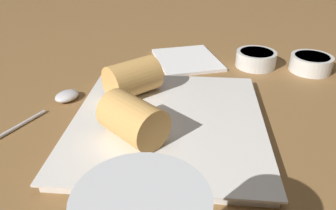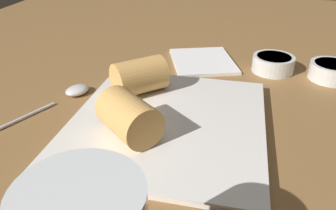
{
  "view_description": "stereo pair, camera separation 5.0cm",
  "coord_description": "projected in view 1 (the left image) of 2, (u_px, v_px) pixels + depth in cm",
  "views": [
    {
      "loc": [
        41.35,
        1.79,
        27.75
      ],
      "look_at": [
        3.0,
        -1.68,
        5.69
      ],
      "focal_mm": 35.0,
      "sensor_mm": 36.0,
      "label": 1
    },
    {
      "loc": [
        40.58,
        6.73,
        27.75
      ],
      "look_at": [
        3.0,
        -1.68,
        5.69
      ],
      "focal_mm": 35.0,
      "sensor_mm": 36.0,
      "label": 2
    }
  ],
  "objects": [
    {
      "name": "serving_plate",
      "position": [
        168.0,
        123.0,
        0.46
      ],
      "size": [
        28.59,
        26.34,
        1.5
      ],
      "color": "white",
      "rests_on": "table_surface"
    },
    {
      "name": "napkin",
      "position": [
        186.0,
        60.0,
        0.68
      ],
      "size": [
        17.2,
        15.89,
        0.6
      ],
      "color": "white",
      "rests_on": "table_surface"
    },
    {
      "name": "roll_front_right",
      "position": [
        135.0,
        77.0,
        0.51
      ],
      "size": [
        9.41,
        9.52,
        5.46
      ],
      "color": "#DBA356",
      "rests_on": "serving_plate"
    },
    {
      "name": "spoon",
      "position": [
        61.0,
        99.0,
        0.52
      ],
      "size": [
        16.43,
        8.94,
        1.44
      ],
      "color": "silver",
      "rests_on": "table_surface"
    },
    {
      "name": "dipping_bowl_far",
      "position": [
        311.0,
        63.0,
        0.63
      ],
      "size": [
        7.79,
        7.79,
        3.04
      ],
      "color": "silver",
      "rests_on": "table_surface"
    },
    {
      "name": "dipping_bowl_near",
      "position": [
        256.0,
        58.0,
        0.65
      ],
      "size": [
        7.79,
        7.79,
        3.04
      ],
      "color": "silver",
      "rests_on": "table_surface"
    },
    {
      "name": "table_surface",
      "position": [
        181.0,
        123.0,
        0.49
      ],
      "size": [
        180.0,
        140.0,
        2.0
      ],
      "color": "olive",
      "rests_on": "ground"
    },
    {
      "name": "roll_front_left",
      "position": [
        130.0,
        118.0,
        0.4
      ],
      "size": [
        9.3,
        9.58,
        5.46
      ],
      "color": "#DBA356",
      "rests_on": "serving_plate"
    }
  ]
}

